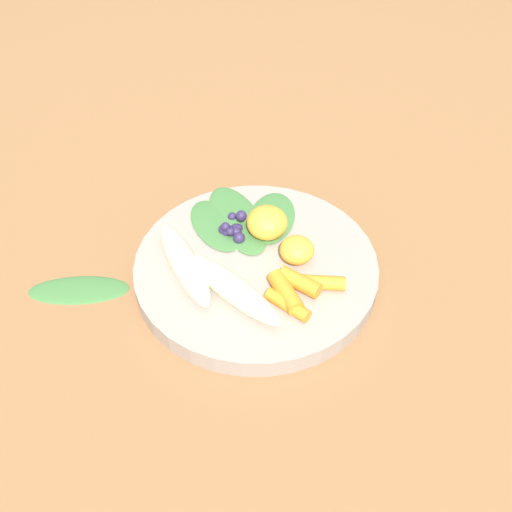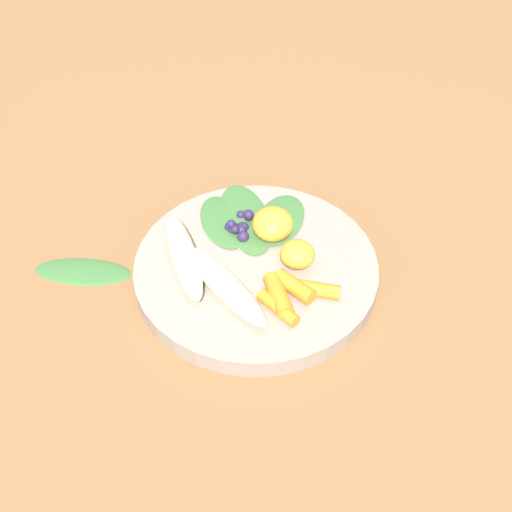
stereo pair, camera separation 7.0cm
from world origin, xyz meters
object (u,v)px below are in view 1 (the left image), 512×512
Objects in this scene: orange_segment_near at (267,223)px; kale_leaf_stray at (79,289)px; banana_peeled_left at (232,288)px; banana_peeled_right at (184,263)px; bowl at (256,269)px.

orange_segment_near is 0.42× the size of kale_leaf_stray.
banana_peeled_right is at bearing -170.21° from banana_peeled_left.
kale_leaf_stray is at bearing -112.21° from banana_peeled_right.
orange_segment_near is at bearing -144.61° from bowl.
banana_peeled_right is 1.21× the size of kale_leaf_stray.
banana_peeled_right is at bearing -4.97° from orange_segment_near.
kale_leaf_stray is (0.22, -0.08, -0.04)m from orange_segment_near.
bowl is 0.07m from banana_peeled_left.
banana_peeled_left is at bearing 29.59° from orange_segment_near.
kale_leaf_stray is (0.18, -0.11, -0.01)m from bowl.
orange_segment_near reaches higher than banana_peeled_left.
banana_peeled_left is (0.06, 0.03, 0.03)m from bowl.
bowl is 2.01× the size of banana_peeled_left.
orange_segment_near is at bearing 98.80° from banana_peeled_right.
kale_leaf_stray is (0.10, -0.07, -0.04)m from banana_peeled_right.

